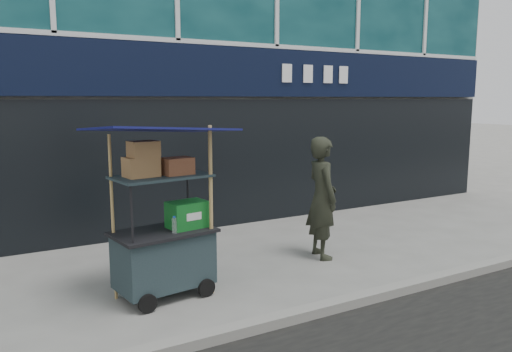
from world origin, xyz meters
TOP-DOWN VIEW (x-y plane):
  - ground at (0.00, 0.00)m, footprint 80.00×80.00m
  - curb at (0.00, -0.20)m, footprint 80.00×0.18m
  - vendor_cart at (-1.26, 1.19)m, footprint 1.73×1.33m
  - vendor_man at (1.34, 1.48)m, footprint 0.57×0.75m

SIDE VIEW (x-z plane):
  - ground at x=0.00m, z-range 0.00..0.00m
  - curb at x=0.00m, z-range 0.00..0.12m
  - vendor_cart at x=-1.26m, z-range -0.32..1.82m
  - vendor_man at x=1.34m, z-range 0.00..1.86m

